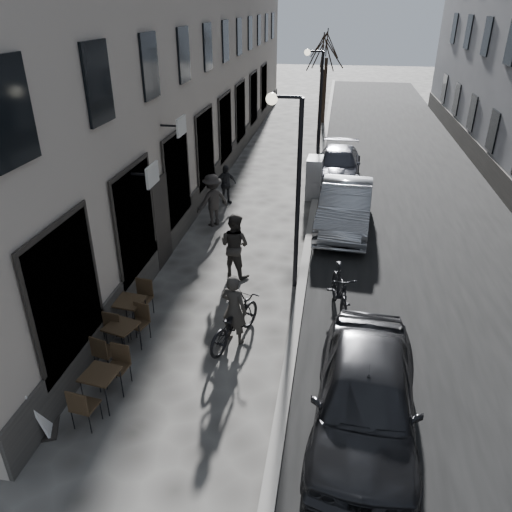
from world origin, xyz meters
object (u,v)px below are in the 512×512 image
(streetlamp_far, at_px, (317,94))
(tree_far, at_px, (327,44))
(utility_cabinet, at_px, (314,178))
(pedestrian_far, at_px, (226,184))
(car_mid, at_px, (345,207))
(car_near, at_px, (366,396))
(streetlamp_near, at_px, (292,174))
(bistro_set_b, at_px, (123,337))
(bicycle, at_px, (234,321))
(car_far, at_px, (338,165))
(bistro_set_a, at_px, (102,385))
(sign_board, at_px, (42,411))
(moped, at_px, (340,291))
(pedestrian_mid, at_px, (212,200))
(pedestrian_near, at_px, (235,245))
(tree_near, at_px, (323,53))
(bistro_set_c, at_px, (130,312))

(streetlamp_far, bearing_deg, tree_far, 89.54)
(utility_cabinet, bearing_deg, pedestrian_far, -158.28)
(car_mid, bearing_deg, car_near, -83.87)
(streetlamp_near, bearing_deg, bistro_set_b, -132.44)
(bicycle, height_order, car_far, car_far)
(streetlamp_far, bearing_deg, bistro_set_a, -100.11)
(sign_board, distance_m, utility_cabinet, 13.59)
(car_near, bearing_deg, utility_cabinet, 101.30)
(bistro_set_b, distance_m, car_near, 5.31)
(streetlamp_near, xyz_separation_m, car_far, (1.17, 9.38, -2.49))
(bicycle, bearing_deg, tree_far, -72.36)
(utility_cabinet, height_order, pedestrian_far, utility_cabinet)
(bicycle, relative_size, car_mid, 0.41)
(moped, bearing_deg, car_mid, 78.45)
(bicycle, bearing_deg, pedestrian_mid, -52.19)
(utility_cabinet, distance_m, car_near, 12.12)
(streetlamp_far, xyz_separation_m, car_far, (1.17, -2.62, -2.49))
(streetlamp_near, relative_size, bistro_set_b, 3.24)
(pedestrian_near, height_order, car_near, pedestrian_near)
(bistro_set_a, relative_size, bistro_set_b, 0.99)
(tree_near, relative_size, sign_board, 5.35)
(streetlamp_far, height_order, pedestrian_mid, streetlamp_far)
(sign_board, xyz_separation_m, pedestrian_far, (0.81, 11.76, 0.32))
(tree_far, height_order, car_near, tree_far)
(bistro_set_c, bearing_deg, tree_near, 85.65)
(sign_board, height_order, car_far, car_far)
(sign_board, relative_size, pedestrian_near, 0.57)
(car_far, bearing_deg, bistro_set_b, -106.69)
(tree_far, bearing_deg, streetlamp_far, -90.46)
(bistro_set_b, relative_size, bistro_set_c, 0.96)
(tree_near, bearing_deg, streetlamp_far, -91.38)
(sign_board, bearing_deg, car_near, -13.68)
(bistro_set_a, distance_m, car_near, 4.91)
(sign_board, xyz_separation_m, bicycle, (2.88, 3.16, 0.09))
(bistro_set_b, distance_m, car_far, 13.69)
(car_near, height_order, car_far, car_near)
(utility_cabinet, distance_m, moped, 8.30)
(tree_near, relative_size, bistro_set_c, 3.48)
(bistro_set_c, height_order, pedestrian_mid, pedestrian_mid)
(tree_near, height_order, car_far, tree_near)
(tree_far, height_order, pedestrian_mid, tree_far)
(utility_cabinet, height_order, car_mid, utility_cabinet)
(tree_far, height_order, bicycle, tree_far)
(bistro_set_a, distance_m, bistro_set_b, 1.54)
(tree_near, height_order, bistro_set_a, tree_near)
(pedestrian_mid, height_order, car_mid, pedestrian_mid)
(streetlamp_far, bearing_deg, bistro_set_c, -103.30)
(pedestrian_mid, bearing_deg, tree_near, -149.59)
(bistro_set_b, bearing_deg, bicycle, 35.64)
(bistro_set_a, relative_size, utility_cabinet, 0.97)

